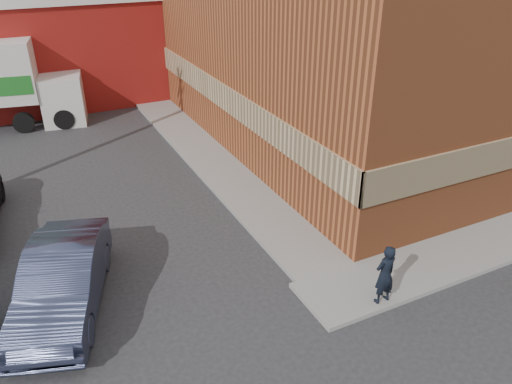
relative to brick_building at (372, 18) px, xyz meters
name	(u,v)px	position (x,y,z in m)	size (l,w,h in m)	color
ground	(306,282)	(-8.50, -9.00, -4.68)	(90.00, 90.00, 0.00)	#28282B
brick_building	(372,18)	(0.00, 0.00, 0.00)	(14.25, 18.25, 9.36)	#A04F29
sidewalk_west	(202,151)	(-7.90, 0.00, -4.62)	(1.80, 18.00, 0.12)	gray
man	(385,275)	(-7.35, -10.55, -3.79)	(0.56, 0.37, 1.54)	black
sedan	(63,281)	(-14.07, -7.29, -3.92)	(1.61, 4.61, 1.52)	#333955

